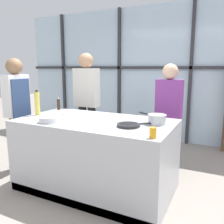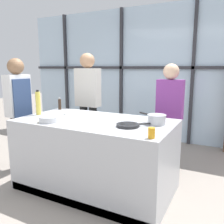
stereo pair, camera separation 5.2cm
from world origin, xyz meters
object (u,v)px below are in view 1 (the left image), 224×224
(spectator_center_left, at_px, (169,111))
(saucepan, at_px, (157,119))
(frying_pan, at_px, (129,125))
(mixing_bowl, at_px, (49,119))
(spectator_far_left, at_px, (87,98))
(oil_bottle, at_px, (37,103))
(juice_glass_near, at_px, (153,133))
(white_plate, at_px, (71,114))
(chef, at_px, (18,107))
(pepper_grinder, at_px, (59,104))

(spectator_center_left, height_order, saucepan, spectator_center_left)
(frying_pan, height_order, mixing_bowl, mixing_bowl)
(spectator_far_left, distance_m, saucepan, 1.65)
(spectator_center_left, height_order, oil_bottle, spectator_center_left)
(mixing_bowl, xyz_separation_m, juice_glass_near, (1.29, -0.08, 0.01))
(spectator_far_left, xyz_separation_m, juice_glass_near, (1.56, -1.35, -0.08))
(white_plate, relative_size, mixing_bowl, 1.04)
(spectator_far_left, distance_m, oil_bottle, 1.01)
(frying_pan, distance_m, juice_glass_near, 0.47)
(chef, distance_m, mixing_bowl, 0.95)
(frying_pan, xyz_separation_m, saucepan, (0.24, 0.25, 0.04))
(saucepan, distance_m, pepper_grinder, 1.64)
(frying_pan, height_order, oil_bottle, oil_bottle)
(juice_glass_near, bearing_deg, mixing_bowl, 176.66)
(spectator_far_left, relative_size, juice_glass_near, 17.68)
(saucepan, xyz_separation_m, mixing_bowl, (-1.18, -0.47, -0.02))
(chef, distance_m, oil_bottle, 0.46)
(frying_pan, bearing_deg, white_plate, 163.02)
(spectator_far_left, bearing_deg, spectator_center_left, -180.00)
(mixing_bowl, xyz_separation_m, pepper_grinder, (-0.44, 0.74, 0.05))
(chef, height_order, frying_pan, chef)
(white_plate, xyz_separation_m, pepper_grinder, (-0.39, 0.21, 0.08))
(frying_pan, bearing_deg, chef, 176.43)
(chef, distance_m, pepper_grinder, 0.59)
(white_plate, height_order, mixing_bowl, mixing_bowl)
(white_plate, bearing_deg, chef, -167.01)
(spectator_center_left, xyz_separation_m, mixing_bowl, (-1.13, -1.27, 0.01))
(spectator_center_left, xyz_separation_m, white_plate, (-1.19, -0.74, -0.02))
(spectator_center_left, distance_m, pepper_grinder, 1.66)
(spectator_far_left, distance_m, juice_glass_near, 2.07)
(chef, relative_size, juice_glass_near, 16.67)
(frying_pan, distance_m, oil_bottle, 1.38)
(spectator_center_left, bearing_deg, mixing_bowl, 48.41)
(white_plate, distance_m, mixing_bowl, 0.54)
(mixing_bowl, xyz_separation_m, oil_bottle, (-0.43, 0.28, 0.13))
(chef, height_order, spectator_far_left, spectator_far_left)
(oil_bottle, bearing_deg, chef, 171.94)
(mixing_bowl, height_order, juice_glass_near, juice_glass_near)
(spectator_center_left, distance_m, frying_pan, 1.06)
(frying_pan, distance_m, white_plate, 1.04)
(mixing_bowl, relative_size, oil_bottle, 0.67)
(pepper_grinder, bearing_deg, chef, -137.85)
(spectator_center_left, bearing_deg, juice_glass_near, 96.94)
(spectator_far_left, xyz_separation_m, mixing_bowl, (0.27, -1.27, -0.09))
(spectator_far_left, bearing_deg, pepper_grinder, 71.95)
(spectator_far_left, xyz_separation_m, pepper_grinder, (-0.17, -0.53, -0.04))
(spectator_far_left, xyz_separation_m, oil_bottle, (-0.16, -1.00, 0.04))
(spectator_center_left, relative_size, white_plate, 6.67)
(frying_pan, xyz_separation_m, pepper_grinder, (-1.38, 0.51, 0.07))
(mixing_bowl, bearing_deg, saucepan, 21.88)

